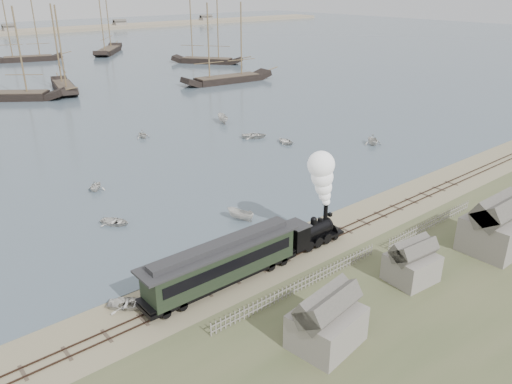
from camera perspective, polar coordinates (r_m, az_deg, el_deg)
ground at (r=52.06m, az=4.95°, el=-5.22°), size 600.00×600.00×0.00m
rail_track at (r=50.82m, az=6.53°, el=-5.98°), size 120.00×1.80×0.16m
picket_fence_west at (r=43.86m, az=5.27°, el=-11.10°), size 19.00×0.10×1.20m
picket_fence_east at (r=57.05m, az=19.37°, el=-3.89°), size 15.00×0.10×1.20m
shed_left at (r=38.53m, az=7.94°, el=-16.75°), size 5.00×4.00×4.10m
shed_mid at (r=47.04m, az=17.16°, el=-9.57°), size 4.00×3.50×3.60m
shed_right at (r=54.95m, az=25.37°, el=-5.94°), size 6.00×5.00×5.10m
locomotive at (r=49.52m, az=7.45°, el=-1.38°), size 7.40×2.76×9.23m
passenger_coach at (r=43.19m, az=-3.92°, el=-7.96°), size 15.31×2.95×3.72m
beached_dinghy at (r=42.73m, az=-14.34°, el=-12.25°), size 4.05×4.19×0.71m
rowboat_0 at (r=56.41m, az=-15.81°, el=-3.28°), size 4.06×3.83×0.68m
rowboat_1 at (r=66.08m, az=-17.86°, el=0.72°), size 3.47×3.50×1.40m
rowboat_2 at (r=55.18m, az=-1.81°, el=-2.63°), size 3.45×2.40×1.25m
rowboat_3 at (r=84.86m, az=-0.19°, el=6.49°), size 4.89×5.19×0.87m
rowboat_4 at (r=83.27m, az=13.21°, el=5.86°), size 4.23×4.04×1.74m
rowboat_5 at (r=94.38m, az=-3.83°, el=8.35°), size 4.34×2.91×1.57m
rowboat_7 at (r=86.80m, az=-12.84°, el=6.46°), size 2.68×2.33×1.39m
rowboat_8 at (r=82.25m, az=3.33°, el=5.85°), size 3.79×3.02×0.70m
schooner_2 at (r=125.22m, az=-27.18°, el=13.87°), size 22.81×18.97×20.00m
schooner_3 at (r=130.21m, az=-21.64°, el=15.00°), size 8.70×20.22×20.00m
schooner_4 at (r=133.04m, az=-3.36°, el=16.63°), size 25.65×8.37×20.00m
schooner_5 at (r=167.05m, az=-5.76°, el=17.83°), size 18.20×21.53×20.00m
schooner_8 at (r=186.97m, az=-25.06°, el=16.44°), size 22.19×10.95×20.00m
schooner_9 at (r=199.08m, az=-16.81°, el=17.82°), size 20.41×24.25×20.00m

